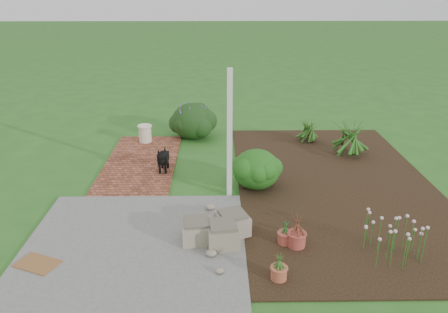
{
  "coord_description": "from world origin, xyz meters",
  "views": [
    {
      "loc": [
        0.09,
        -7.58,
        3.93
      ],
      "look_at": [
        0.2,
        0.4,
        0.7
      ],
      "focal_mm": 35.0,
      "sensor_mm": 36.0,
      "label": 1
    }
  ],
  "objects_px": {
    "stone_trough_near": "(223,235)",
    "black_dog": "(163,158)",
    "cream_ceramic_urn": "(145,134)",
    "evergreen_shrub": "(256,168)"
  },
  "relations": [
    {
      "from": "stone_trough_near",
      "to": "black_dog",
      "type": "height_order",
      "value": "black_dog"
    },
    {
      "from": "black_dog",
      "to": "cream_ceramic_urn",
      "type": "distance_m",
      "value": 2.05
    },
    {
      "from": "black_dog",
      "to": "stone_trough_near",
      "type": "bearing_deg",
      "value": -62.21
    },
    {
      "from": "cream_ceramic_urn",
      "to": "evergreen_shrub",
      "type": "bearing_deg",
      "value": -45.34
    },
    {
      "from": "black_dog",
      "to": "evergreen_shrub",
      "type": "height_order",
      "value": "evergreen_shrub"
    },
    {
      "from": "stone_trough_near",
      "to": "cream_ceramic_urn",
      "type": "relative_size",
      "value": 1.14
    },
    {
      "from": "stone_trough_near",
      "to": "cream_ceramic_urn",
      "type": "height_order",
      "value": "cream_ceramic_urn"
    },
    {
      "from": "stone_trough_near",
      "to": "black_dog",
      "type": "bearing_deg",
      "value": 113.95
    },
    {
      "from": "stone_trough_near",
      "to": "evergreen_shrub",
      "type": "distance_m",
      "value": 2.23
    },
    {
      "from": "cream_ceramic_urn",
      "to": "evergreen_shrub",
      "type": "height_order",
      "value": "evergreen_shrub"
    }
  ]
}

